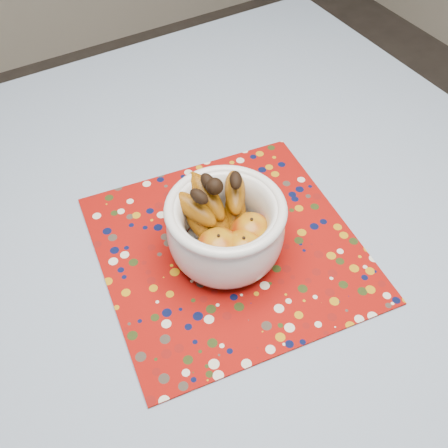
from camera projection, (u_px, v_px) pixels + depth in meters
name	position (u px, v px, depth m)	size (l,w,h in m)	color
table	(221.00, 263.00, 0.99)	(1.20, 1.20, 0.75)	brown
tablecloth	(221.00, 236.00, 0.93)	(1.32, 1.32, 0.01)	#6480A7
placemat	(229.00, 248.00, 0.91)	(0.43, 0.43, 0.00)	maroon
fruit_bowl	(224.00, 223.00, 0.85)	(0.20, 0.20, 0.15)	white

